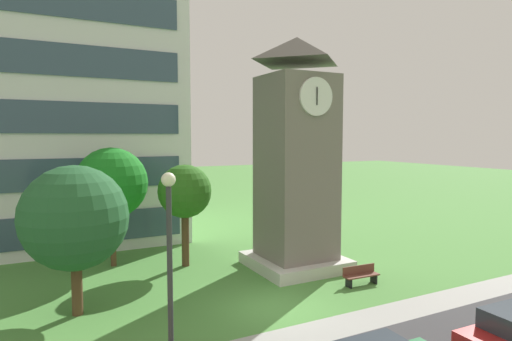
{
  "coord_description": "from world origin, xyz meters",
  "views": [
    {
      "loc": [
        -8.33,
        -14.6,
        6.92
      ],
      "look_at": [
        1.83,
        5.29,
        5.15
      ],
      "focal_mm": 30.08,
      "sensor_mm": 36.0,
      "label": 1
    }
  ],
  "objects_px": {
    "street_lamp": "(170,263)",
    "tree_by_building": "(185,192)",
    "tree_near_tower": "(75,218)",
    "tree_streetside": "(112,183)",
    "clock_tower": "(296,166)",
    "park_bench": "(361,275)"
  },
  "relations": [
    {
      "from": "clock_tower",
      "to": "park_bench",
      "type": "distance_m",
      "value": 6.29
    },
    {
      "from": "street_lamp",
      "to": "tree_by_building",
      "type": "height_order",
      "value": "street_lamp"
    },
    {
      "from": "clock_tower",
      "to": "tree_near_tower",
      "type": "bearing_deg",
      "value": -173.22
    },
    {
      "from": "tree_near_tower",
      "to": "tree_by_building",
      "type": "xyz_separation_m",
      "value": [
        5.71,
        4.2,
        0.17
      ]
    },
    {
      "from": "park_bench",
      "to": "tree_streetside",
      "type": "height_order",
      "value": "tree_streetside"
    },
    {
      "from": "clock_tower",
      "to": "street_lamp",
      "type": "height_order",
      "value": "clock_tower"
    },
    {
      "from": "park_bench",
      "to": "street_lamp",
      "type": "distance_m",
      "value": 11.92
    },
    {
      "from": "street_lamp",
      "to": "tree_near_tower",
      "type": "xyz_separation_m",
      "value": [
        -1.69,
        7.19,
        0.08
      ]
    },
    {
      "from": "tree_near_tower",
      "to": "tree_streetside",
      "type": "bearing_deg",
      "value": 69.2
    },
    {
      "from": "street_lamp",
      "to": "tree_streetside",
      "type": "height_order",
      "value": "tree_streetside"
    },
    {
      "from": "clock_tower",
      "to": "park_bench",
      "type": "bearing_deg",
      "value": -70.86
    },
    {
      "from": "park_bench",
      "to": "street_lamp",
      "type": "relative_size",
      "value": 0.3
    },
    {
      "from": "tree_streetside",
      "to": "tree_near_tower",
      "type": "relative_size",
      "value": 1.09
    },
    {
      "from": "street_lamp",
      "to": "park_bench",
      "type": "bearing_deg",
      "value": 24.81
    },
    {
      "from": "park_bench",
      "to": "street_lamp",
      "type": "xyz_separation_m",
      "value": [
        -10.4,
        -4.81,
        3.27
      ]
    },
    {
      "from": "park_bench",
      "to": "tree_by_building",
      "type": "height_order",
      "value": "tree_by_building"
    },
    {
      "from": "tree_streetside",
      "to": "tree_by_building",
      "type": "height_order",
      "value": "tree_streetside"
    },
    {
      "from": "street_lamp",
      "to": "tree_by_building",
      "type": "xyz_separation_m",
      "value": [
        4.02,
        11.4,
        0.25
      ]
    },
    {
      "from": "clock_tower",
      "to": "street_lamp",
      "type": "distance_m",
      "value": 12.57
    },
    {
      "from": "clock_tower",
      "to": "park_bench",
      "type": "relative_size",
      "value": 6.58
    },
    {
      "from": "tree_streetside",
      "to": "tree_near_tower",
      "type": "xyz_separation_m",
      "value": [
        -2.26,
        -5.94,
        -0.65
      ]
    },
    {
      "from": "street_lamp",
      "to": "tree_near_tower",
      "type": "bearing_deg",
      "value": 103.21
    }
  ]
}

